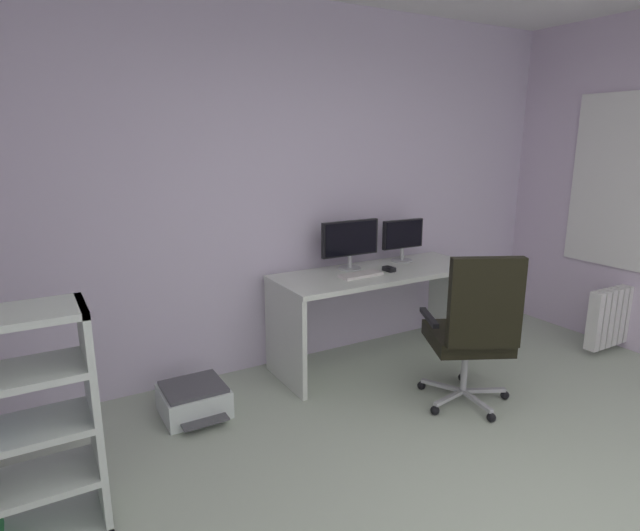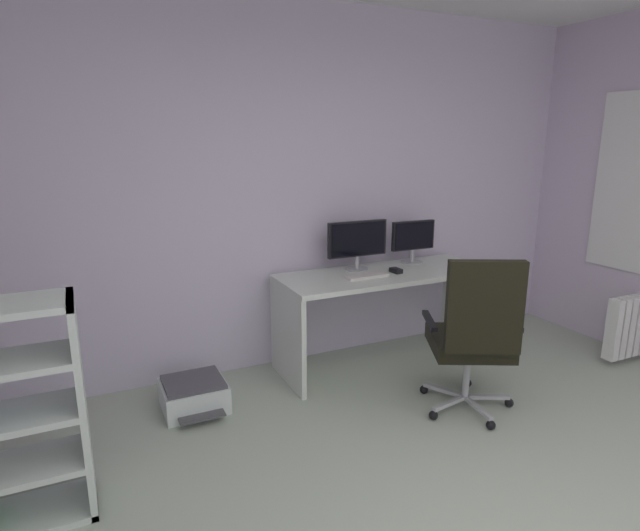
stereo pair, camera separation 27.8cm
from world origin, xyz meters
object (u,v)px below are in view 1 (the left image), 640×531
Objects in this scene: monitor_secondary at (403,237)px; desk at (378,293)px; keyboard at (361,275)px; printer at (194,400)px; radiator at (618,315)px; monitor_main at (350,241)px; computer_mouse at (389,269)px; office_chair at (473,328)px.

desk is at bearing -156.18° from monitor_secondary.
monitor_secondary reaches higher than keyboard.
monitor_secondary reaches higher than printer.
keyboard reaches higher than radiator.
monitor_main is 1.65m from printer.
computer_mouse is at bearing 157.01° from radiator.
monitor_main reaches higher than monitor_secondary.
printer is 0.65× the size of radiator.
monitor_secondary is 1.20m from office_chair.
computer_mouse reaches higher than printer.
monitor_secondary is at bearing 75.31° from office_chair.
radiator is at bearing -27.51° from computer_mouse.
radiator is at bearing -22.60° from keyboard.
desk is 16.90× the size of computer_mouse.
desk is 3.38× the size of monitor_main.
keyboard reaches higher than printer.
office_chair reaches higher than radiator.
radiator is (1.90, -0.84, -0.26)m from desk.
office_chair is (0.28, -0.88, -0.19)m from keyboard.
printer is at bearing 167.76° from radiator.
desk is 4.35× the size of monitor_secondary.
office_chair is 1.86m from radiator.
computer_mouse is (-0.30, -0.21, -0.19)m from monitor_secondary.
keyboard is 0.32× the size of office_chair.
radiator is (1.55, -0.99, -0.66)m from monitor_secondary.
desk is 0.30m from keyboard.
printer is 3.53m from radiator.
computer_mouse is at bearing -0.55° from keyboard.
desk is 0.94m from office_chair.
computer_mouse is 0.91m from office_chair.
keyboard is 3.40× the size of computer_mouse.
desk is at bearing 94.16° from office_chair.
monitor_main is 0.38m from computer_mouse.
monitor_main is 1.47× the size of keyboard.
monitor_main is at bearing 132.44° from computer_mouse.
computer_mouse is 0.14× the size of radiator.
monitor_main is at bearing 10.23° from printer.
monitor_secondary is 1.95m from radiator.
monitor_main is at bearing -179.99° from monitor_secondary.
computer_mouse is at bearing -43.04° from monitor_main.
desk is 2.10m from radiator.
monitor_main is 0.32m from keyboard.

